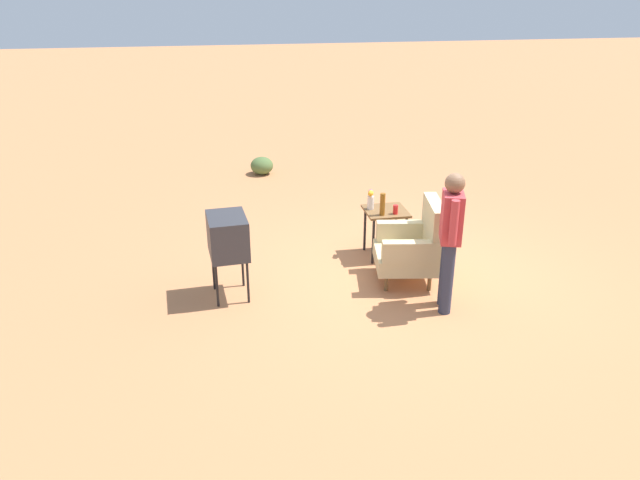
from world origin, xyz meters
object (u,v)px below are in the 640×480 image
(side_table, at_px, (386,217))
(soda_can_red, at_px, (395,210))
(tv_on_stand, at_px, (228,236))
(armchair, at_px, (415,245))
(person_standing, at_px, (450,234))
(bottle_tall_amber, at_px, (382,204))
(flower_vase, at_px, (371,199))

(side_table, relative_size, soda_can_red, 5.49)
(tv_on_stand, distance_m, soda_can_red, 2.32)
(armchair, bearing_deg, soda_can_red, -174.62)
(person_standing, xyz_separation_m, soda_can_red, (-1.38, -0.20, -0.21))
(side_table, relative_size, bottle_tall_amber, 2.23)
(tv_on_stand, relative_size, bottle_tall_amber, 3.43)
(side_table, height_order, person_standing, person_standing)
(armchair, relative_size, bottle_tall_amber, 3.53)
(soda_can_red, relative_size, flower_vase, 0.46)
(soda_can_red, height_order, flower_vase, flower_vase)
(soda_can_red, bearing_deg, tv_on_stand, -74.13)
(armchair, bearing_deg, bottle_tall_amber, -158.99)
(person_standing, bearing_deg, bottle_tall_amber, -164.42)
(tv_on_stand, height_order, person_standing, person_standing)
(tv_on_stand, height_order, soda_can_red, tv_on_stand)
(soda_can_red, xyz_separation_m, flower_vase, (-0.24, -0.28, 0.09))
(tv_on_stand, relative_size, flower_vase, 3.89)
(side_table, height_order, soda_can_red, soda_can_red)
(armchair, xyz_separation_m, person_standing, (0.74, 0.14, 0.44))
(side_table, bearing_deg, bottle_tall_amber, -31.06)
(person_standing, bearing_deg, tv_on_stand, -107.19)
(tv_on_stand, relative_size, person_standing, 0.63)
(person_standing, distance_m, bottle_tall_amber, 1.43)
(side_table, height_order, bottle_tall_amber, bottle_tall_amber)
(tv_on_stand, bearing_deg, armchair, 89.61)
(armchair, height_order, bottle_tall_amber, armchair)
(person_standing, relative_size, flower_vase, 6.19)
(bottle_tall_amber, xyz_separation_m, flower_vase, (-0.25, -0.09, -0.00))
(soda_can_red, bearing_deg, flower_vase, -130.73)
(armchair, distance_m, side_table, 0.82)
(tv_on_stand, bearing_deg, soda_can_red, 105.87)
(armchair, height_order, soda_can_red, armchair)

